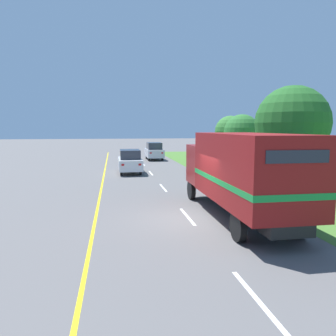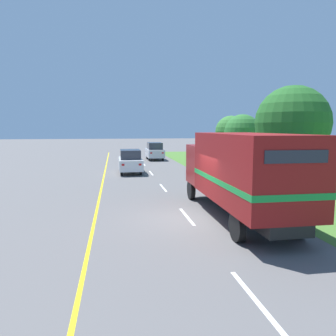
{
  "view_description": "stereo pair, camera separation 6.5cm",
  "coord_description": "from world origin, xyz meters",
  "px_view_note": "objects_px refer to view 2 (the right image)",
  "views": [
    {
      "loc": [
        -2.94,
        -12.4,
        3.6
      ],
      "look_at": [
        0.3,
        6.97,
        1.2
      ],
      "focal_mm": 35.0,
      "sensor_mm": 36.0,
      "label": 1
    },
    {
      "loc": [
        -2.87,
        -12.41,
        3.6
      ],
      "look_at": [
        0.3,
        6.97,
        1.2
      ],
      "focal_mm": 35.0,
      "sensor_mm": 36.0,
      "label": 2
    }
  ],
  "objects_px": {
    "lead_car_white": "(130,161)",
    "roadside_tree_mid": "(242,133)",
    "roadside_tree_near": "(292,123)",
    "roadside_tree_far": "(231,131)",
    "highway_sign": "(299,159)",
    "horse_trailer_truck": "(240,171)",
    "lead_car_silver_ahead": "(155,151)",
    "delineator_post": "(278,201)"
  },
  "relations": [
    {
      "from": "lead_car_silver_ahead",
      "to": "roadside_tree_near",
      "type": "relative_size",
      "value": 0.72
    },
    {
      "from": "roadside_tree_near",
      "to": "delineator_post",
      "type": "bearing_deg",
      "value": -123.21
    },
    {
      "from": "highway_sign",
      "to": "roadside_tree_far",
      "type": "bearing_deg",
      "value": 81.93
    },
    {
      "from": "lead_car_silver_ahead",
      "to": "roadside_tree_mid",
      "type": "height_order",
      "value": "roadside_tree_mid"
    },
    {
      "from": "horse_trailer_truck",
      "to": "roadside_tree_near",
      "type": "xyz_separation_m",
      "value": [
        6.03,
        6.78,
        1.99
      ]
    },
    {
      "from": "lead_car_white",
      "to": "delineator_post",
      "type": "height_order",
      "value": "lead_car_white"
    },
    {
      "from": "lead_car_silver_ahead",
      "to": "delineator_post",
      "type": "distance_m",
      "value": 24.45
    },
    {
      "from": "roadside_tree_far",
      "to": "lead_car_white",
      "type": "bearing_deg",
      "value": -149.93
    },
    {
      "from": "roadside_tree_near",
      "to": "highway_sign",
      "type": "bearing_deg",
      "value": -113.38
    },
    {
      "from": "highway_sign",
      "to": "lead_car_white",
      "type": "bearing_deg",
      "value": 128.2
    },
    {
      "from": "roadside_tree_mid",
      "to": "roadside_tree_far",
      "type": "xyz_separation_m",
      "value": [
        0.86,
        5.18,
        0.05
      ]
    },
    {
      "from": "roadside_tree_near",
      "to": "roadside_tree_far",
      "type": "relative_size",
      "value": 1.28
    },
    {
      "from": "roadside_tree_far",
      "to": "delineator_post",
      "type": "height_order",
      "value": "roadside_tree_far"
    },
    {
      "from": "lead_car_white",
      "to": "roadside_tree_far",
      "type": "xyz_separation_m",
      "value": [
        10.68,
        6.18,
        2.31
      ]
    },
    {
      "from": "highway_sign",
      "to": "horse_trailer_truck",
      "type": "bearing_deg",
      "value": -142.4
    },
    {
      "from": "lead_car_white",
      "to": "roadside_tree_mid",
      "type": "height_order",
      "value": "roadside_tree_mid"
    },
    {
      "from": "lead_car_silver_ahead",
      "to": "roadside_tree_mid",
      "type": "bearing_deg",
      "value": -56.46
    },
    {
      "from": "lead_car_silver_ahead",
      "to": "delineator_post",
      "type": "xyz_separation_m",
      "value": [
        2.38,
        -24.33,
        -0.48
      ]
    },
    {
      "from": "highway_sign",
      "to": "roadside_tree_near",
      "type": "distance_m",
      "value": 3.98
    },
    {
      "from": "horse_trailer_truck",
      "to": "roadside_tree_mid",
      "type": "xyz_separation_m",
      "value": [
        6.16,
        15.14,
        1.29
      ]
    },
    {
      "from": "horse_trailer_truck",
      "to": "lead_car_white",
      "type": "height_order",
      "value": "horse_trailer_truck"
    },
    {
      "from": "delineator_post",
      "to": "horse_trailer_truck",
      "type": "bearing_deg",
      "value": -162.2
    },
    {
      "from": "roadside_tree_far",
      "to": "horse_trailer_truck",
      "type": "bearing_deg",
      "value": -109.07
    },
    {
      "from": "horse_trailer_truck",
      "to": "lead_car_silver_ahead",
      "type": "distance_m",
      "value": 25.0
    },
    {
      "from": "roadside_tree_mid",
      "to": "roadside_tree_near",
      "type": "bearing_deg",
      "value": -90.87
    },
    {
      "from": "delineator_post",
      "to": "highway_sign",
      "type": "bearing_deg",
      "value": 48.11
    },
    {
      "from": "highway_sign",
      "to": "roadside_tree_near",
      "type": "xyz_separation_m",
      "value": [
        1.38,
        3.2,
        1.93
      ]
    },
    {
      "from": "lead_car_silver_ahead",
      "to": "delineator_post",
      "type": "height_order",
      "value": "lead_car_silver_ahead"
    },
    {
      "from": "horse_trailer_truck",
      "to": "lead_car_silver_ahead",
      "type": "height_order",
      "value": "horse_trailer_truck"
    },
    {
      "from": "lead_car_silver_ahead",
      "to": "highway_sign",
      "type": "xyz_separation_m",
      "value": [
        5.01,
        -21.39,
        1.0
      ]
    },
    {
      "from": "lead_car_white",
      "to": "roadside_tree_mid",
      "type": "bearing_deg",
      "value": 5.83
    },
    {
      "from": "lead_car_silver_ahead",
      "to": "roadside_tree_mid",
      "type": "xyz_separation_m",
      "value": [
        6.52,
        -9.84,
        2.23
      ]
    },
    {
      "from": "highway_sign",
      "to": "roadside_tree_far",
      "type": "distance_m",
      "value": 16.95
    },
    {
      "from": "lead_car_silver_ahead",
      "to": "roadside_tree_near",
      "type": "xyz_separation_m",
      "value": [
        6.39,
        -18.2,
        2.93
      ]
    },
    {
      "from": "horse_trailer_truck",
      "to": "lead_car_silver_ahead",
      "type": "xyz_separation_m",
      "value": [
        -0.36,
        24.98,
        -0.94
      ]
    },
    {
      "from": "highway_sign",
      "to": "roadside_tree_far",
      "type": "xyz_separation_m",
      "value": [
        2.37,
        16.74,
        1.27
      ]
    },
    {
      "from": "lead_car_white",
      "to": "highway_sign",
      "type": "bearing_deg",
      "value": -51.8
    },
    {
      "from": "roadside_tree_far",
      "to": "lead_car_silver_ahead",
      "type": "bearing_deg",
      "value": 147.75
    },
    {
      "from": "highway_sign",
      "to": "roadside_tree_near",
      "type": "bearing_deg",
      "value": 66.62
    },
    {
      "from": "lead_car_white",
      "to": "lead_car_silver_ahead",
      "type": "height_order",
      "value": "lead_car_silver_ahead"
    },
    {
      "from": "horse_trailer_truck",
      "to": "roadside_tree_near",
      "type": "relative_size",
      "value": 1.37
    },
    {
      "from": "roadside_tree_near",
      "to": "delineator_post",
      "type": "height_order",
      "value": "roadside_tree_near"
    }
  ]
}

